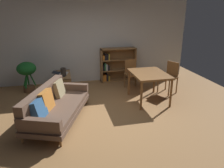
{
  "coord_description": "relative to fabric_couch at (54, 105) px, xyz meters",
  "views": [
    {
      "loc": [
        -0.82,
        -4.42,
        2.38
      ],
      "look_at": [
        0.29,
        0.49,
        0.6
      ],
      "focal_mm": 34.41,
      "sensor_mm": 36.0,
      "label": 1
    }
  ],
  "objects": [
    {
      "name": "ground_plane",
      "position": [
        1.11,
        -0.06,
        -0.37
      ],
      "size": [
        8.16,
        8.16,
        0.0
      ],
      "primitive_type": "plane",
      "color": "#9E7042"
    },
    {
      "name": "back_wall_panel",
      "position": [
        1.11,
        2.64,
        0.98
      ],
      "size": [
        6.8,
        0.1,
        2.7
      ],
      "primitive_type": "cube",
      "color": "silver",
      "rests_on": "ground_plane"
    },
    {
      "name": "fabric_couch",
      "position": [
        0.0,
        0.0,
        0.0
      ],
      "size": [
        1.54,
        2.23,
        0.77
      ],
      "color": "olive",
      "rests_on": "ground_plane"
    },
    {
      "name": "media_console",
      "position": [
        0.21,
        1.78,
        -0.11
      ],
      "size": [
        0.45,
        1.04,
        0.53
      ],
      "color": "olive",
      "rests_on": "ground_plane"
    },
    {
      "name": "open_laptop",
      "position": [
        0.17,
        1.87,
        0.18
      ],
      "size": [
        0.5,
        0.38,
        0.06
      ],
      "color": "silver",
      "rests_on": "media_console"
    },
    {
      "name": "desk_speaker",
      "position": [
        0.24,
        1.59,
        0.28
      ],
      "size": [
        0.15,
        0.15,
        0.24
      ],
      "color": "#2D2823",
      "rests_on": "media_console"
    },
    {
      "name": "potted_floor_plant",
      "position": [
        -0.8,
        1.95,
        0.26
      ],
      "size": [
        0.55,
        0.55,
        0.92
      ],
      "color": "brown",
      "rests_on": "ground_plane"
    },
    {
      "name": "dining_table",
      "position": [
        2.44,
        0.57,
        0.32
      ],
      "size": [
        0.88,
        1.13,
        0.78
      ],
      "color": "brown",
      "rests_on": "ground_plane"
    },
    {
      "name": "dining_chair_near",
      "position": [
        2.3,
        1.61,
        0.14
      ],
      "size": [
        0.47,
        0.44,
        0.9
      ],
      "color": "brown",
      "rests_on": "ground_plane"
    },
    {
      "name": "dining_chair_far",
      "position": [
        3.27,
        1.0,
        0.16
      ],
      "size": [
        0.57,
        0.57,
        0.92
      ],
      "color": "brown",
      "rests_on": "ground_plane"
    },
    {
      "name": "bookshelf",
      "position": [
        2.0,
        2.46,
        0.18
      ],
      "size": [
        1.2,
        0.32,
        1.13
      ],
      "color": "olive",
      "rests_on": "ground_plane"
    }
  ]
}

